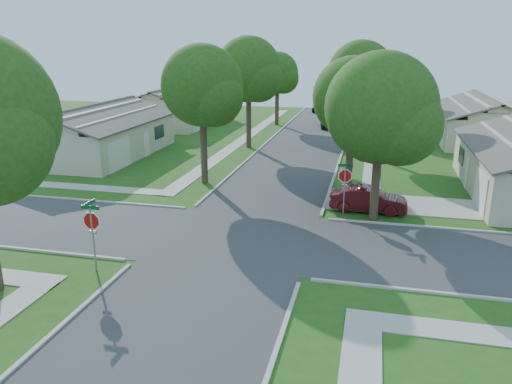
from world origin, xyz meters
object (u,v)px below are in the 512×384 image
object	(u,v)px
tree_w_mid	(249,73)
tree_ne_corner	(382,113)
car_driveway	(368,199)
tree_w_far	(278,75)
house_nw_near	(98,137)
stop_sign_sw	(92,224)
house_nw_far	(176,110)
tree_e_near	(354,101)
house_ne_far	(483,125)
tree_w_near	(203,89)
car_curb_east	(329,121)
stop_sign_ne	(345,178)
tree_e_mid	(361,77)
tree_e_far	(365,72)
car_curb_west	(319,108)

from	to	relation	value
tree_w_mid	tree_ne_corner	world-z (taller)	tree_w_mid
car_driveway	tree_w_far	bearing A→B (deg)	22.62
house_nw_near	stop_sign_sw	bearing A→B (deg)	-60.17
house_nw_far	tree_e_near	bearing A→B (deg)	-47.94
house_ne_far	car_driveway	bearing A→B (deg)	-113.04
tree_w_near	car_curb_east	bearing A→B (deg)	76.43
stop_sign_ne	tree_e_mid	distance (m)	16.84
tree_e_mid	tree_ne_corner	bearing A→B (deg)	-84.55
tree_e_far	house_nw_near	distance (m)	28.49
stop_sign_sw	tree_e_mid	world-z (taller)	tree_e_mid
house_nw_near	car_curb_east	distance (m)	25.06
car_curb_east	stop_sign_ne	bearing A→B (deg)	-90.61
house_ne_far	stop_sign_sw	bearing A→B (deg)	-121.55
tree_ne_corner	house_ne_far	world-z (taller)	tree_ne_corner
tree_ne_corner	car_driveway	size ratio (longest dim) A/B	2.08
stop_sign_ne	tree_e_near	distance (m)	5.62
tree_e_near	tree_e_far	bearing A→B (deg)	90.00
stop_sign_sw	tree_ne_corner	bearing A→B (deg)	38.84
tree_e_far	car_curb_west	size ratio (longest dim) A/B	2.20
tree_e_near	tree_w_far	distance (m)	26.71
tree_ne_corner	house_nw_far	world-z (taller)	tree_ne_corner
tree_e_mid	car_driveway	xyz separation A→B (m)	(1.24, -15.51, -5.57)
stop_sign_ne	tree_w_far	size ratio (longest dim) A/B	0.37
tree_w_far	car_curb_west	xyz separation A→B (m)	(3.45, 11.94, -4.93)
house_nw_far	car_driveway	world-z (taller)	house_nw_far
stop_sign_ne	tree_w_near	size ratio (longest dim) A/B	0.33
house_ne_far	tree_ne_corner	bearing A→B (deg)	-111.23
car_curb_east	house_nw_near	bearing A→B (deg)	-140.96
house_nw_near	house_nw_far	distance (m)	17.00
tree_e_mid	tree_w_near	distance (m)	15.25
stop_sign_sw	tree_w_near	distance (m)	14.30
tree_w_far	car_curb_west	size ratio (longest dim) A/B	2.02
tree_e_mid	house_nw_far	bearing A→B (deg)	152.09
car_driveway	car_curb_east	xyz separation A→B (m)	(-4.80, 27.71, 0.03)
tree_w_near	tree_ne_corner	world-z (taller)	tree_w_near
stop_sign_sw	tree_w_far	world-z (taller)	tree_w_far
tree_w_near	stop_sign_ne	bearing A→B (deg)	-24.74
tree_ne_corner	tree_e_near	bearing A→B (deg)	108.53
tree_e_far	car_curb_west	world-z (taller)	tree_e_far
tree_ne_corner	house_nw_near	size ratio (longest dim) A/B	0.64
house_ne_far	tree_w_mid	bearing A→B (deg)	-158.83
tree_w_near	tree_w_far	distance (m)	25.01
tree_w_far	house_nw_near	world-z (taller)	tree_w_far
stop_sign_sw	tree_e_mid	bearing A→B (deg)	69.80
house_ne_far	car_curb_east	distance (m)	15.40
tree_w_near	tree_w_far	xyz separation A→B (m)	(-0.01, 25.00, -0.61)
stop_sign_ne	tree_w_mid	xyz separation A→B (m)	(-9.34, 16.31, 4.46)
tree_e_near	tree_e_mid	world-z (taller)	tree_e_mid
tree_e_near	car_curb_east	size ratio (longest dim) A/B	1.97
stop_sign_ne	car_driveway	distance (m)	2.04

